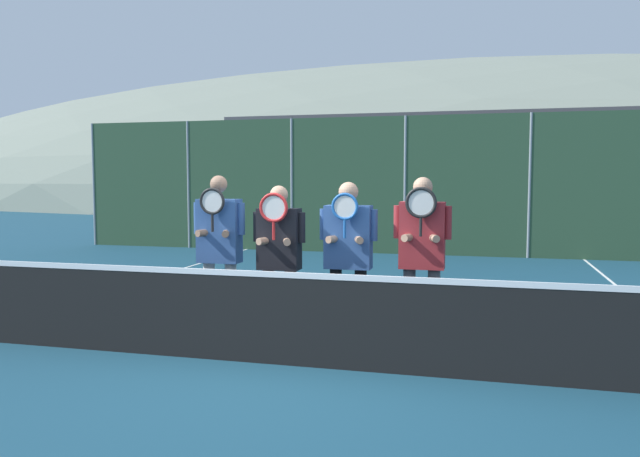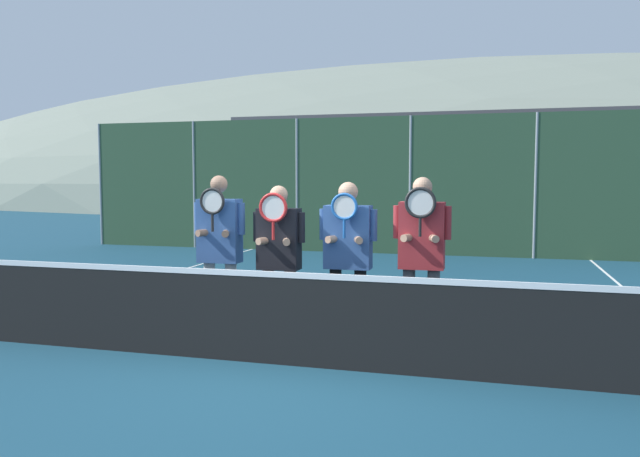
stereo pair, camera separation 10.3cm
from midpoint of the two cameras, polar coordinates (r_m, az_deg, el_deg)
ground_plane at (r=6.26m, az=-2.57°, el=-12.38°), size 120.00×120.00×0.00m
hill_distant at (r=57.00m, az=13.65°, el=2.66°), size 112.39×62.44×21.85m
clubhouse_building at (r=23.87m, az=15.59°, el=4.96°), size 18.34×5.50×4.03m
fence_back at (r=15.06m, az=8.43°, el=3.91°), size 17.07×0.06×3.31m
tennis_net at (r=6.13m, az=-2.58°, el=-8.12°), size 10.88×0.09×1.02m
court_line_left_sideline at (r=10.66m, az=-18.51°, el=-5.47°), size 0.05×16.00×0.01m
player_leftmost at (r=7.02m, az=-8.76°, el=-1.46°), size 0.60×0.34×1.86m
player_center_left at (r=6.78m, az=-3.36°, el=-2.12°), size 0.59×0.34×1.75m
player_center_right at (r=6.70m, az=3.00°, el=-1.91°), size 0.63×0.34×1.79m
player_rightmost at (r=6.59m, az=9.71°, el=-1.87°), size 0.60×0.34×1.84m
car_far_left at (r=18.53m, az=-6.89°, el=1.80°), size 4.42×1.96×1.82m
car_left_of_center at (r=17.28m, az=8.27°, el=1.61°), size 4.47×1.93×1.84m
car_center at (r=17.42m, az=24.76°, el=1.28°), size 4.61×2.02×1.86m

